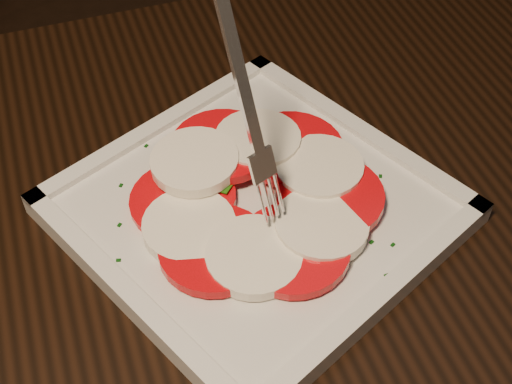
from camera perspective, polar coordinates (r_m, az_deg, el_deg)
The scene contains 4 objects.
table at distance 0.62m, azimuth 3.25°, elevation -12.60°, with size 1.27×0.90×0.75m.
plate at distance 0.57m, azimuth 0.00°, elevation -1.51°, with size 0.27×0.27×0.01m, color silver.
caprese_salad at distance 0.56m, azimuth 0.00°, elevation -0.27°, with size 0.23×0.21×0.03m.
fork at distance 0.49m, azimuth -1.29°, elevation 7.36°, with size 0.03×0.06×0.18m, color white, non-canonical shape.
Camera 1 is at (-0.24, -0.08, 1.19)m, focal length 50.00 mm.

